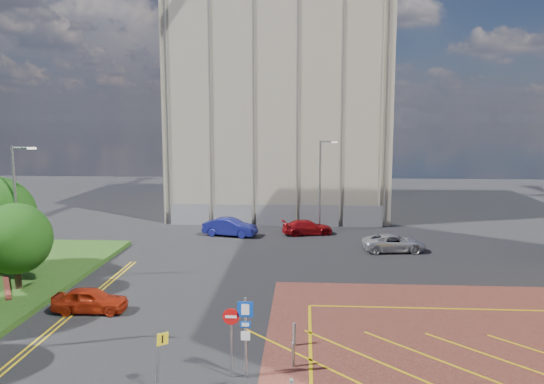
# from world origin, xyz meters

# --- Properties ---
(tree_c) EXTENTS (4.00, 4.00, 4.90)m
(tree_c) POSITION_xyz_m (-13.50, 10.00, 3.19)
(tree_c) COLOR #3D2B1C
(tree_c) RESTS_ON grass_bed
(lamp_left_far) EXTENTS (1.53, 0.16, 8.00)m
(lamp_left_far) POSITION_xyz_m (-14.42, 12.00, 4.66)
(lamp_left_far) COLOR #9EA0A8
(lamp_left_far) RESTS_ON grass_bed
(lamp_back) EXTENTS (1.53, 0.16, 8.00)m
(lamp_back) POSITION_xyz_m (4.08, 28.00, 4.36)
(lamp_back) COLOR #9EA0A8
(lamp_back) RESTS_ON ground
(sign_cluster) EXTENTS (1.17, 0.12, 3.20)m
(sign_cluster) POSITION_xyz_m (0.30, 0.98, 1.95)
(sign_cluster) COLOR #9EA0A8
(sign_cluster) RESTS_ON ground
(warning_sign) EXTENTS (0.52, 0.37, 2.24)m
(warning_sign) POSITION_xyz_m (-2.52, -0.18, 1.43)
(warning_sign) COLOR #9EA0A8
(warning_sign) RESTS_ON ground
(construction_building) EXTENTS (21.20, 19.20, 22.00)m
(construction_building) POSITION_xyz_m (0.00, 40.00, 11.00)
(construction_building) COLOR #A49D86
(construction_building) RESTS_ON ground
(construction_fence) EXTENTS (21.60, 0.06, 2.00)m
(construction_fence) POSITION_xyz_m (1.00, 30.00, 1.00)
(construction_fence) COLOR gray
(construction_fence) RESTS_ON ground
(car_red_left) EXTENTS (3.82, 1.64, 1.29)m
(car_red_left) POSITION_xyz_m (-8.26, 7.43, 0.64)
(car_red_left) COLOR #AD270E
(car_red_left) RESTS_ON ground
(car_blue_back) EXTENTS (4.79, 2.52, 1.50)m
(car_blue_back) POSITION_xyz_m (-3.62, 25.59, 0.75)
(car_blue_back) COLOR navy
(car_blue_back) RESTS_ON ground
(car_red_back) EXTENTS (4.61, 2.74, 1.25)m
(car_red_back) POSITION_xyz_m (2.93, 26.51, 0.63)
(car_red_back) COLOR #A60E13
(car_red_back) RESTS_ON ground
(car_silver_back) EXTENTS (4.86, 2.63, 1.29)m
(car_silver_back) POSITION_xyz_m (9.36, 21.08, 0.65)
(car_silver_back) COLOR silver
(car_silver_back) RESTS_ON ground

